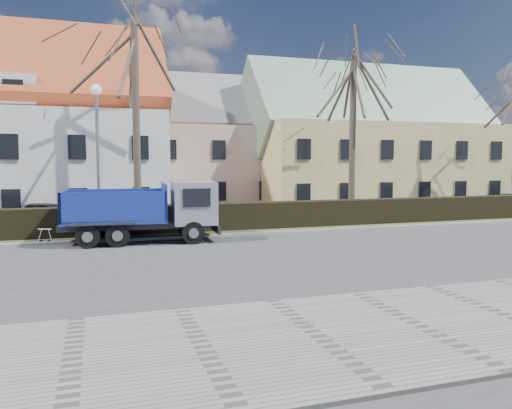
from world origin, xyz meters
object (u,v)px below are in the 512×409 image
object	(u,v)px
dump_truck	(136,211)
cart_frame	(40,235)
parked_car_a	(47,214)
streetlight	(98,159)

from	to	relation	value
dump_truck	cart_frame	bearing A→B (deg)	172.73
cart_frame	parked_car_a	bearing A→B (deg)	91.82
streetlight	parked_car_a	distance (m)	5.04
cart_frame	parked_car_a	size ratio (longest dim) A/B	0.20
streetlight	parked_car_a	bearing A→B (deg)	127.20
streetlight	cart_frame	bearing A→B (deg)	-137.52
streetlight	parked_car_a	xyz separation A→B (m)	(-2.54, 3.34, -2.80)
dump_truck	cart_frame	size ratio (longest dim) A/B	8.25
dump_truck	streetlight	world-z (taller)	streetlight
cart_frame	streetlight	bearing A→B (deg)	42.48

